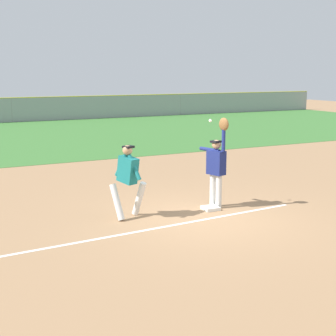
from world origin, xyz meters
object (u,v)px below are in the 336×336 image
baseball (210,121)px  parked_car_blue (76,108)px  runner (128,176)px  first_base (210,208)px  parked_car_green (2,110)px  fielder (217,164)px

baseball → parked_car_blue: bearing=80.3°
baseball → runner: bearing=179.6°
runner → baseball: bearing=-22.0°
runner → first_base: bearing=-29.1°
first_base → runner: runner is taller
runner → parked_car_blue: 27.79m
baseball → parked_car_green: (-0.84, 27.19, -1.51)m
fielder → runner: 2.33m
fielder → baseball: size_ratio=30.81×
fielder → runner: (-2.32, 0.16, -0.12)m
parked_car_blue → baseball: bearing=-98.7°
parked_car_green → runner: bearing=-88.9°
fielder → parked_car_green: 27.35m
fielder → parked_car_green: bearing=-104.9°
parked_car_green → baseball: bearing=-84.3°
fielder → runner: bearing=-20.8°
first_base → fielder: (0.24, 0.12, 1.08)m
fielder → baseball: bearing=-66.0°
fielder → runner: size_ratio=1.33×
first_base → runner: size_ratio=0.22×
baseball → parked_car_blue: 27.39m
runner → parked_car_green: bearing=65.5°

